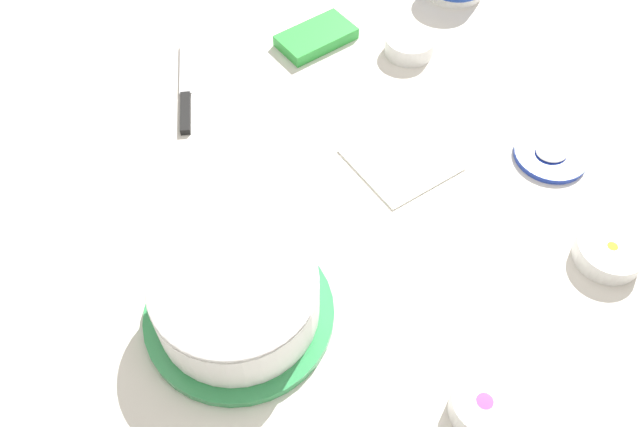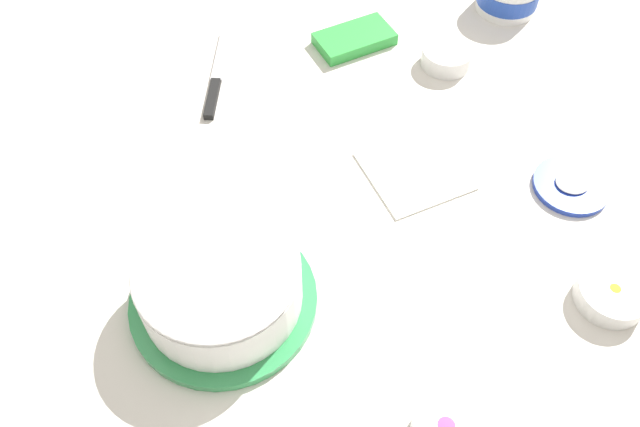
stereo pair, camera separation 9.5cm
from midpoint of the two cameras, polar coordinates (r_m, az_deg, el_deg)
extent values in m
plane|color=silver|center=(1.02, 6.72, 1.79)|extent=(1.54, 1.54, 0.00)
cylinder|color=#339351|center=(0.90, -5.60, -7.89)|extent=(0.26, 0.26, 0.01)
cylinder|color=#DBB77A|center=(0.87, -5.81, -6.65)|extent=(0.20, 0.20, 0.06)
cylinder|color=white|center=(0.87, -5.83, -6.48)|extent=(0.22, 0.22, 0.07)
ellipsoid|color=white|center=(0.83, -6.07, -5.00)|extent=(0.22, 0.22, 0.02)
cylinder|color=#233DAD|center=(1.11, 23.78, 2.13)|extent=(0.12, 0.12, 0.01)
ellipsoid|color=white|center=(1.11, 23.91, 2.39)|extent=(0.05, 0.05, 0.01)
cube|color=silver|center=(1.25, -6.58, 13.72)|extent=(0.06, 0.14, 0.00)
cube|color=black|center=(1.16, -7.26, 9.99)|extent=(0.04, 0.10, 0.01)
cylinder|color=white|center=(1.25, 13.41, 13.31)|extent=(0.09, 0.09, 0.03)
cylinder|color=pink|center=(1.25, 13.40, 13.29)|extent=(0.08, 0.08, 0.01)
ellipsoid|color=pink|center=(1.25, 13.46, 13.53)|extent=(0.06, 0.06, 0.02)
cylinder|color=white|center=(1.00, 27.06, -6.60)|extent=(0.10, 0.10, 0.03)
cylinder|color=yellow|center=(1.00, 27.06, -6.60)|extent=(0.08, 0.08, 0.01)
ellipsoid|color=yellow|center=(1.00, 27.21, -6.40)|extent=(0.07, 0.07, 0.02)
cube|color=green|center=(1.27, 5.29, 15.14)|extent=(0.16, 0.12, 0.02)
cube|color=white|center=(1.06, 10.99, 3.63)|extent=(0.18, 0.18, 0.01)
camera|label=1|loc=(0.05, -87.13, 3.85)|focal=35.90mm
camera|label=2|loc=(0.05, 92.87, -3.85)|focal=35.90mm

